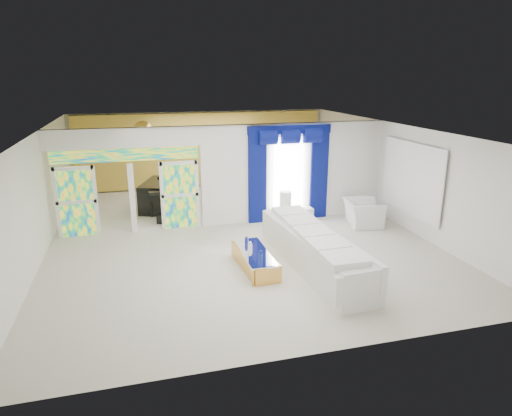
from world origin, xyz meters
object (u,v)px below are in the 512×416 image
object	(u,v)px
coffee_table	(255,261)
console_table	(294,215)
armchair	(363,213)
white_sofa	(314,251)
grand_piano	(166,195)

from	to	relation	value
coffee_table	console_table	size ratio (longest dim) A/B	1.58
armchair	coffee_table	bearing A→B (deg)	130.14
coffee_table	console_table	distance (m)	3.82
white_sofa	armchair	xyz separation A→B (m)	(2.64, 2.57, -0.04)
coffee_table	grand_piano	xyz separation A→B (m)	(-1.62, 5.57, 0.27)
white_sofa	grand_piano	distance (m)	6.58
console_table	grand_piano	bearing A→B (deg)	147.38
white_sofa	coffee_table	xyz separation A→B (m)	(-1.35, 0.30, -0.21)
white_sofa	grand_piano	size ratio (longest dim) A/B	2.36
white_sofa	grand_piano	xyz separation A→B (m)	(-2.97, 5.87, 0.05)
console_table	armchair	bearing A→B (deg)	-25.97
white_sofa	coffee_table	world-z (taller)	white_sofa
console_table	coffee_table	bearing A→B (deg)	-123.72
console_table	armchair	world-z (taller)	armchair
coffee_table	armchair	world-z (taller)	armchair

